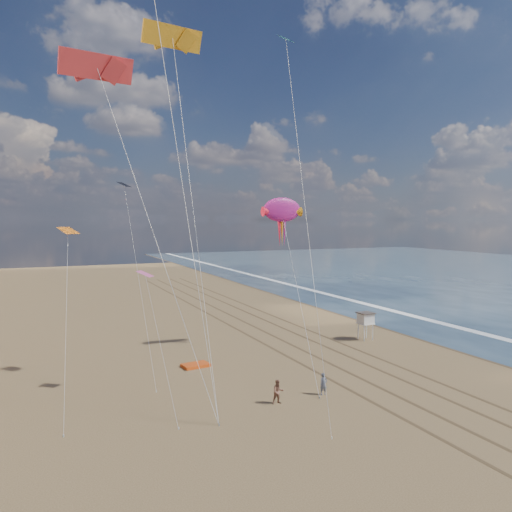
{
  "coord_description": "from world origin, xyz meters",
  "views": [
    {
      "loc": [
        -22.56,
        -15.08,
        12.81
      ],
      "look_at": [
        -4.23,
        26.0,
        9.5
      ],
      "focal_mm": 35.0,
      "sensor_mm": 36.0,
      "label": 1
    }
  ],
  "objects_px": {
    "lifeguard_stand": "(366,319)",
    "kite_flyer_a": "(324,384)",
    "grounded_kite": "(196,365)",
    "show_kite": "(282,210)",
    "kite_flyer_b": "(278,392)"
  },
  "relations": [
    {
      "from": "lifeguard_stand",
      "to": "kite_flyer_a",
      "type": "height_order",
      "value": "lifeguard_stand"
    },
    {
      "from": "kite_flyer_a",
      "to": "lifeguard_stand",
      "type": "bearing_deg",
      "value": 42.04
    },
    {
      "from": "grounded_kite",
      "to": "show_kite",
      "type": "xyz_separation_m",
      "value": [
        9.91,
        2.99,
        13.58
      ]
    },
    {
      "from": "show_kite",
      "to": "kite_flyer_a",
      "type": "height_order",
      "value": "show_kite"
    },
    {
      "from": "kite_flyer_b",
      "to": "kite_flyer_a",
      "type": "bearing_deg",
      "value": 9.85
    },
    {
      "from": "grounded_kite",
      "to": "show_kite",
      "type": "bearing_deg",
      "value": 9.51
    },
    {
      "from": "kite_flyer_a",
      "to": "kite_flyer_b",
      "type": "relative_size",
      "value": 0.94
    },
    {
      "from": "lifeguard_stand",
      "to": "show_kite",
      "type": "bearing_deg",
      "value": 174.62
    },
    {
      "from": "grounded_kite",
      "to": "kite_flyer_a",
      "type": "bearing_deg",
      "value": -65.67
    },
    {
      "from": "show_kite",
      "to": "grounded_kite",
      "type": "bearing_deg",
      "value": -163.19
    },
    {
      "from": "lifeguard_stand",
      "to": "show_kite",
      "type": "height_order",
      "value": "show_kite"
    },
    {
      "from": "lifeguard_stand",
      "to": "grounded_kite",
      "type": "bearing_deg",
      "value": -173.87
    },
    {
      "from": "lifeguard_stand",
      "to": "kite_flyer_b",
      "type": "xyz_separation_m",
      "value": [
        -16.84,
        -12.86,
        -1.4
      ]
    },
    {
      "from": "kite_flyer_a",
      "to": "kite_flyer_b",
      "type": "distance_m",
      "value": 3.84
    },
    {
      "from": "lifeguard_stand",
      "to": "kite_flyer_a",
      "type": "bearing_deg",
      "value": -135.9
    }
  ]
}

